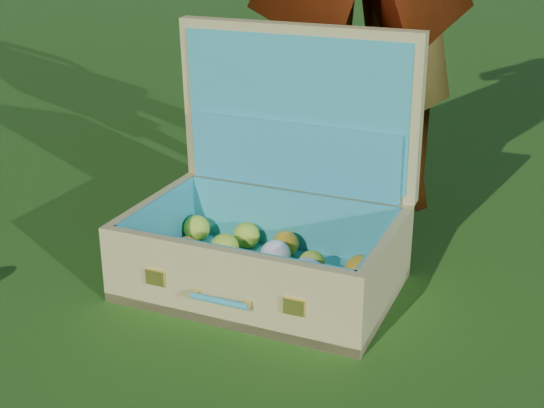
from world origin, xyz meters
The scene contains 2 objects.
ground centered at (0.00, 0.00, 0.00)m, with size 60.00×60.00×0.00m, color #215114.
suitcase centered at (0.03, 0.24, 0.17)m, with size 0.67×0.52×0.60m.
Camera 1 is at (0.50, -1.38, 0.86)m, focal length 50.00 mm.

